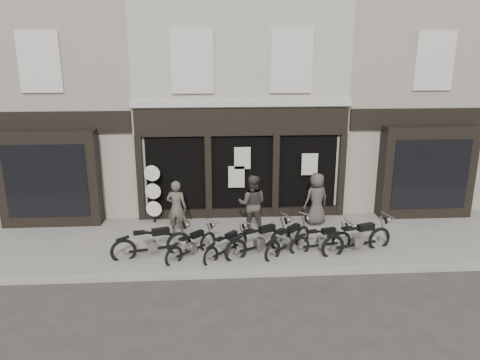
{
  "coord_description": "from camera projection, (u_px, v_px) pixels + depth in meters",
  "views": [
    {
      "loc": [
        -1.06,
        -12.45,
        5.9
      ],
      "look_at": [
        -0.16,
        1.6,
        1.83
      ],
      "focal_mm": 35.0,
      "sensor_mm": 36.0,
      "label": 1
    }
  ],
  "objects": [
    {
      "name": "central_building",
      "position": [
        237.0,
        94.0,
        18.21
      ],
      "size": [
        7.3,
        6.22,
        8.34
      ],
      "color": "#BBB2A0",
      "rests_on": "ground"
    },
    {
      "name": "motorcycle_2",
      "position": [
        226.0,
        247.0,
        13.35
      ],
      "size": [
        1.44,
        1.5,
        0.9
      ],
      "rotation": [
        0.0,
        0.0,
        0.82
      ],
      "color": "black",
      "rests_on": "ground"
    },
    {
      "name": "neighbour_right",
      "position": [
        396.0,
        94.0,
        18.57
      ],
      "size": [
        5.6,
        6.73,
        8.34
      ],
      "color": "gray",
      "rests_on": "ground"
    },
    {
      "name": "kerb",
      "position": [
        253.0,
        273.0,
        12.43
      ],
      "size": [
        30.0,
        0.25,
        0.13
      ],
      "primitive_type": "cube",
      "color": "gray",
      "rests_on": "ground_plane"
    },
    {
      "name": "motorcycle_0",
      "position": [
        153.0,
        245.0,
        13.29
      ],
      "size": [
        2.25,
        0.92,
        1.1
      ],
      "rotation": [
        0.0,
        0.0,
        0.27
      ],
      "color": "black",
      "rests_on": "ground"
    },
    {
      "name": "motorcycle_3",
      "position": [
        260.0,
        243.0,
        13.46
      ],
      "size": [
        2.09,
        1.33,
        1.09
      ],
      "rotation": [
        0.0,
        0.0,
        0.49
      ],
      "color": "black",
      "rests_on": "ground"
    },
    {
      "name": "man_right",
      "position": [
        316.0,
        199.0,
        15.5
      ],
      "size": [
        1.0,
        0.83,
        1.76
      ],
      "primitive_type": "imported",
      "rotation": [
        0.0,
        0.0,
        3.51
      ],
      "color": "#413A36",
      "rests_on": "pavement"
    },
    {
      "name": "motorcycle_6",
      "position": [
        357.0,
        241.0,
        13.57
      ],
      "size": [
        2.26,
        1.01,
        1.12
      ],
      "rotation": [
        0.0,
        0.0,
        0.3
      ],
      "color": "black",
      "rests_on": "ground"
    },
    {
      "name": "motorcycle_1",
      "position": [
        192.0,
        247.0,
        13.32
      ],
      "size": [
        1.53,
        1.53,
        0.93
      ],
      "rotation": [
        0.0,
        0.0,
        0.79
      ],
      "color": "black",
      "rests_on": "ground"
    },
    {
      "name": "ground_plane",
      "position": [
        249.0,
        255.0,
        13.64
      ],
      "size": [
        90.0,
        90.0,
        0.0
      ],
      "primitive_type": "plane",
      "color": "#2D2B28",
      "rests_on": "ground"
    },
    {
      "name": "advert_sign_post",
      "position": [
        153.0,
        196.0,
        15.58
      ],
      "size": [
        0.53,
        0.34,
        2.19
      ],
      "rotation": [
        0.0,
        0.0,
        -0.14
      ],
      "color": "black",
      "rests_on": "ground"
    },
    {
      "name": "neighbour_left",
      "position": [
        71.0,
        96.0,
        17.78
      ],
      "size": [
        5.6,
        6.73,
        8.34
      ],
      "color": "gray",
      "rests_on": "ground"
    },
    {
      "name": "man_centre",
      "position": [
        252.0,
        204.0,
        14.83
      ],
      "size": [
        1.03,
        0.87,
        1.88
      ],
      "primitive_type": "imported",
      "rotation": [
        0.0,
        0.0,
        2.95
      ],
      "color": "#3B352F",
      "rests_on": "pavement"
    },
    {
      "name": "man_left",
      "position": [
        177.0,
        208.0,
        14.63
      ],
      "size": [
        0.72,
        0.56,
        1.77
      ],
      "primitive_type": "imported",
      "rotation": [
        0.0,
        0.0,
        2.91
      ],
      "color": "#49453C",
      "rests_on": "pavement"
    },
    {
      "name": "motorcycle_4",
      "position": [
        288.0,
        241.0,
        13.61
      ],
      "size": [
        1.68,
        1.64,
        1.01
      ],
      "rotation": [
        0.0,
        0.0,
        0.77
      ],
      "color": "black",
      "rests_on": "ground"
    },
    {
      "name": "motorcycle_5",
      "position": [
        322.0,
        242.0,
        13.67
      ],
      "size": [
        1.93,
        0.69,
        0.93
      ],
      "rotation": [
        0.0,
        0.0,
        0.21
      ],
      "color": "black",
      "rests_on": "ground"
    },
    {
      "name": "pavement",
      "position": [
        246.0,
        241.0,
        14.49
      ],
      "size": [
        30.0,
        4.2,
        0.12
      ],
      "primitive_type": "cube",
      "color": "slate",
      "rests_on": "ground_plane"
    }
  ]
}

